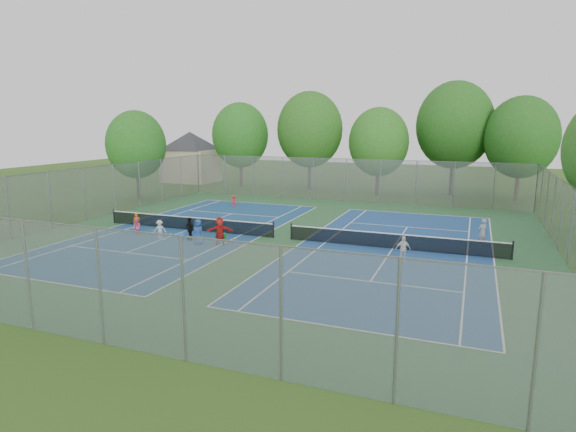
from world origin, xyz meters
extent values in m
plane|color=#2F5119|center=(0.00, 0.00, 0.00)|extent=(120.00, 120.00, 0.00)
cube|color=#2A5932|center=(0.00, 0.00, 0.01)|extent=(32.00, 32.00, 0.01)
cube|color=navy|center=(-7.00, 0.00, 0.02)|extent=(10.97, 23.77, 0.01)
cube|color=navy|center=(7.00, 0.00, 0.02)|extent=(10.97, 23.77, 0.01)
cube|color=black|center=(-7.00, 0.00, 0.46)|extent=(12.87, 0.10, 0.91)
cube|color=black|center=(7.00, 0.00, 0.46)|extent=(12.87, 0.10, 0.91)
cube|color=gray|center=(0.00, 16.00, 2.00)|extent=(32.00, 0.10, 4.00)
cube|color=gray|center=(0.00, -16.00, 2.00)|extent=(32.00, 0.10, 4.00)
cube|color=gray|center=(-16.00, 0.00, 2.00)|extent=(0.10, 32.00, 4.00)
cube|color=gray|center=(16.00, 0.00, 2.00)|extent=(0.10, 32.00, 4.00)
cube|color=#B7A88C|center=(-22.00, 24.00, 2.00)|extent=(6.00, 5.00, 4.00)
pyramid|color=#2D2D33|center=(-22.00, 24.00, 6.20)|extent=(11.03, 11.03, 2.20)
cylinder|color=#443326|center=(-14.00, 22.00, 1.75)|extent=(0.36, 0.36, 3.50)
ellipsoid|color=#25631C|center=(-14.00, 22.00, 5.90)|extent=(6.40, 6.40, 7.36)
cylinder|color=#443326|center=(-6.00, 23.00, 1.93)|extent=(0.36, 0.36, 3.85)
ellipsoid|color=#295F1B|center=(-6.00, 23.00, 6.55)|extent=(7.20, 7.20, 8.28)
cylinder|color=#443326|center=(2.00, 21.00, 1.57)|extent=(0.36, 0.36, 3.15)
ellipsoid|color=#2C681E|center=(2.00, 21.00, 5.40)|extent=(6.00, 6.00, 6.90)
cylinder|color=#443326|center=(9.00, 24.00, 2.10)|extent=(0.36, 0.36, 4.20)
ellipsoid|color=#235719|center=(9.00, 24.00, 7.05)|extent=(7.60, 7.60, 8.74)
cylinder|color=#443326|center=(15.00, 22.00, 1.75)|extent=(0.36, 0.36, 3.50)
ellipsoid|color=#215518|center=(15.00, 22.00, 5.97)|extent=(6.60, 6.60, 7.59)
cylinder|color=#443326|center=(-19.00, 10.00, 1.57)|extent=(0.36, 0.36, 3.15)
ellipsoid|color=#24611C|center=(-19.00, 10.00, 5.25)|extent=(5.60, 5.60, 6.44)
cube|color=blue|center=(-5.88, -2.40, 0.17)|extent=(0.46, 0.46, 0.34)
cube|color=#238335|center=(-3.19, -1.90, 0.25)|extent=(0.26, 0.26, 0.50)
imported|color=#CE5413|center=(-10.03, -1.64, 0.63)|extent=(0.55, 0.48, 1.26)
imported|color=pink|center=(-9.13, -2.78, 0.58)|extent=(0.68, 0.61, 1.17)
imported|color=beige|center=(-7.29, -2.83, 0.61)|extent=(0.90, 0.78, 1.21)
imported|color=black|center=(-5.31, -2.45, 0.73)|extent=(0.92, 0.71, 1.46)
imported|color=navy|center=(-4.17, -3.28, 0.79)|extent=(0.88, 0.69, 1.58)
imported|color=#B42019|center=(-2.88, -2.93, 0.87)|extent=(1.68, 1.11, 1.74)
imported|color=red|center=(-8.34, 9.34, 0.52)|extent=(0.77, 0.60, 1.05)
imported|color=#949597|center=(11.87, 2.71, 0.83)|extent=(0.71, 0.71, 1.66)
imported|color=silver|center=(7.92, -2.56, 0.71)|extent=(0.90, 0.69, 1.42)
sphere|color=#AFC92E|center=(-8.72, -1.73, 0.03)|extent=(0.07, 0.07, 0.07)
sphere|color=#C1D732|center=(-11.02, -4.33, 0.03)|extent=(0.07, 0.07, 0.07)
sphere|color=#D7EA36|center=(-2.67, -1.37, 0.03)|extent=(0.07, 0.07, 0.07)
sphere|color=#BAD631|center=(-5.99, -3.39, 0.03)|extent=(0.07, 0.07, 0.07)
sphere|color=#CEE134|center=(-8.99, -2.43, 0.03)|extent=(0.07, 0.07, 0.07)
sphere|color=#BED732|center=(-6.76, -3.11, 0.03)|extent=(0.07, 0.07, 0.07)
sphere|color=#C2E635|center=(-11.11, -6.33, 0.03)|extent=(0.07, 0.07, 0.07)
sphere|color=#BFE535|center=(-3.80, -2.37, 0.03)|extent=(0.07, 0.07, 0.07)
sphere|color=yellow|center=(-9.23, -1.06, 0.03)|extent=(0.07, 0.07, 0.07)
sphere|color=#ECF238|center=(-7.34, -1.63, 0.03)|extent=(0.07, 0.07, 0.07)
sphere|color=gold|center=(-7.61, -5.96, 0.03)|extent=(0.07, 0.07, 0.07)
camera|label=1|loc=(11.17, -27.74, 7.29)|focal=30.00mm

